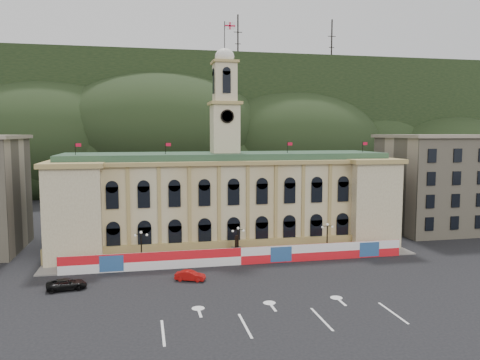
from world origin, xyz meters
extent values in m
plane|color=black|center=(0.00, 0.00, 0.00)|extent=(260.00, 260.00, 0.00)
cube|color=black|center=(0.00, 130.00, 22.00)|extent=(230.00, 70.00, 44.00)
cube|color=#595651|center=(35.00, 110.00, 30.00)|extent=(22.00, 8.00, 14.00)
cube|color=#595651|center=(-48.00, 108.00, 26.00)|extent=(16.00, 7.00, 10.00)
cylinder|color=black|center=(20.00, 115.00, 50.00)|extent=(0.50, 0.50, 20.00)
cylinder|color=black|center=(55.00, 115.00, 50.00)|extent=(0.50, 0.50, 20.00)
cube|color=beige|center=(0.00, 28.00, 7.00)|extent=(55.00, 15.00, 14.00)
cube|color=tan|center=(0.00, 20.20, 1.20)|extent=(56.00, 0.80, 2.40)
cube|color=tan|center=(0.00, 28.00, 14.30)|extent=(56.20, 16.20, 0.60)
cube|color=#315139|center=(0.00, 28.00, 15.00)|extent=(53.00, 13.00, 1.20)
cube|color=beige|center=(-23.50, 27.00, 7.00)|extent=(8.00, 17.00, 14.00)
cube|color=beige|center=(23.50, 27.00, 7.00)|extent=(8.00, 17.00, 14.00)
cube|color=beige|center=(0.00, 28.00, 19.60)|extent=(4.40, 4.40, 8.00)
cube|color=tan|center=(0.00, 28.00, 23.80)|extent=(5.20, 5.20, 0.50)
cube|color=beige|center=(0.00, 28.00, 27.10)|extent=(3.60, 3.60, 6.50)
cube|color=tan|center=(0.00, 28.00, 30.50)|extent=(4.20, 4.20, 0.40)
cylinder|color=black|center=(0.00, 25.70, 21.60)|extent=(2.20, 0.20, 2.20)
ellipsoid|color=silver|center=(0.00, 28.00, 31.40)|extent=(3.20, 3.20, 2.72)
cylinder|color=black|center=(0.00, 28.00, 34.60)|extent=(0.12, 0.12, 5.00)
cube|color=white|center=(0.90, 28.00, 36.40)|extent=(1.80, 0.04, 1.20)
cube|color=red|center=(0.90, 27.97, 36.40)|extent=(1.80, 0.02, 0.22)
cube|color=red|center=(0.90, 27.97, 36.40)|extent=(0.22, 0.02, 1.20)
cube|color=tan|center=(43.00, 31.00, 9.00)|extent=(20.00, 16.00, 18.00)
cube|color=gray|center=(43.00, 31.00, 18.30)|extent=(21.00, 17.00, 0.60)
cube|color=red|center=(0.00, 15.00, 1.25)|extent=(50.00, 0.25, 2.50)
cube|color=#2B5590|center=(-18.00, 14.86, 1.25)|extent=(3.20, 0.05, 2.20)
cube|color=#2B5590|center=(6.00, 14.86, 1.25)|extent=(3.20, 0.05, 2.20)
cube|color=#2B5590|center=(20.00, 14.86, 1.25)|extent=(3.20, 0.05, 2.20)
cube|color=slate|center=(0.00, 17.75, 0.08)|extent=(56.00, 5.50, 0.16)
cube|color=#595651|center=(0.00, 18.00, 0.90)|extent=(1.40, 1.40, 1.80)
cylinder|color=black|center=(0.00, 18.00, 2.60)|extent=(0.60, 0.60, 1.60)
sphere|color=black|center=(0.00, 18.00, 3.50)|extent=(0.44, 0.44, 0.44)
cylinder|color=black|center=(-14.00, 17.00, 0.15)|extent=(0.44, 0.44, 0.30)
cylinder|color=black|center=(-14.00, 17.00, 2.40)|extent=(0.18, 0.18, 4.80)
cube|color=black|center=(-14.00, 17.00, 4.70)|extent=(1.60, 0.08, 0.08)
sphere|color=silver|center=(-14.80, 17.00, 4.55)|extent=(0.36, 0.36, 0.36)
sphere|color=silver|center=(-13.20, 17.00, 4.55)|extent=(0.36, 0.36, 0.36)
sphere|color=silver|center=(-14.00, 17.00, 4.95)|extent=(0.40, 0.40, 0.40)
cylinder|color=black|center=(0.00, 17.00, 0.15)|extent=(0.44, 0.44, 0.30)
cylinder|color=black|center=(0.00, 17.00, 2.40)|extent=(0.18, 0.18, 4.80)
cube|color=black|center=(0.00, 17.00, 4.70)|extent=(1.60, 0.08, 0.08)
sphere|color=silver|center=(-0.80, 17.00, 4.55)|extent=(0.36, 0.36, 0.36)
sphere|color=silver|center=(0.80, 17.00, 4.55)|extent=(0.36, 0.36, 0.36)
sphere|color=silver|center=(0.00, 17.00, 4.95)|extent=(0.40, 0.40, 0.40)
cylinder|color=black|center=(14.00, 17.00, 0.15)|extent=(0.44, 0.44, 0.30)
cylinder|color=black|center=(14.00, 17.00, 2.40)|extent=(0.18, 0.18, 4.80)
cube|color=black|center=(14.00, 17.00, 4.70)|extent=(1.60, 0.08, 0.08)
sphere|color=silver|center=(13.20, 17.00, 4.55)|extent=(0.36, 0.36, 0.36)
sphere|color=silver|center=(14.80, 17.00, 4.55)|extent=(0.36, 0.36, 0.36)
sphere|color=silver|center=(14.00, 17.00, 4.95)|extent=(0.40, 0.40, 0.40)
imported|color=#A40D0B|center=(-7.88, 9.24, 0.64)|extent=(3.94, 4.79, 1.28)
imported|color=black|center=(-22.87, 8.85, 0.66)|extent=(3.49, 5.33, 1.31)
camera|label=1|loc=(-13.56, -49.36, 18.93)|focal=35.00mm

